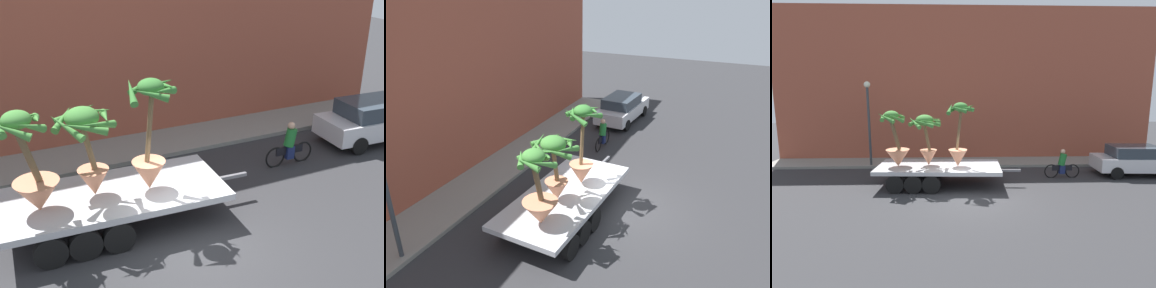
# 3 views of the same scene
# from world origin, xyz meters

# --- Properties ---
(ground_plane) EXTENTS (60.00, 60.00, 0.00)m
(ground_plane) POSITION_xyz_m (0.00, 0.00, 0.00)
(ground_plane) COLOR #2D2D30
(sidewalk) EXTENTS (24.00, 2.20, 0.15)m
(sidewalk) POSITION_xyz_m (0.00, 6.10, 0.07)
(sidewalk) COLOR gray
(sidewalk) RESTS_ON ground
(building_facade) EXTENTS (24.00, 1.20, 9.56)m
(building_facade) POSITION_xyz_m (0.00, 7.80, 4.78)
(building_facade) COLOR #9E4C38
(building_facade) RESTS_ON ground
(flatbed_trailer) EXTENTS (6.82, 2.88, 0.98)m
(flatbed_trailer) POSITION_xyz_m (-1.77, 1.78, 0.77)
(flatbed_trailer) COLOR #B7BABF
(flatbed_trailer) RESTS_ON ground
(potted_palm_rear) EXTENTS (1.63, 1.66, 2.40)m
(potted_palm_rear) POSITION_xyz_m (-2.11, 1.84, 2.37)
(potted_palm_rear) COLOR tan
(potted_palm_rear) RESTS_ON flatbed_trailer
(potted_palm_middle) EXTENTS (1.39, 1.27, 2.60)m
(potted_palm_middle) POSITION_xyz_m (-3.50, 1.65, 1.95)
(potted_palm_middle) COLOR tan
(potted_palm_middle) RESTS_ON flatbed_trailer
(potted_palm_front) EXTENTS (1.35, 1.38, 2.98)m
(potted_palm_front) POSITION_xyz_m (-0.59, 1.56, 2.29)
(potted_palm_front) COLOR tan
(potted_palm_front) RESTS_ON flatbed_trailer
(cyclist) EXTENTS (1.84, 0.34, 1.54)m
(cyclist) POSITION_xyz_m (4.78, 2.82, 0.67)
(cyclist) COLOR black
(cyclist) RESTS_ON ground
(parked_car) EXTENTS (4.56, 2.12, 1.58)m
(parked_car) POSITION_xyz_m (8.92, 3.17, 0.83)
(parked_car) COLOR silver
(parked_car) RESTS_ON ground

